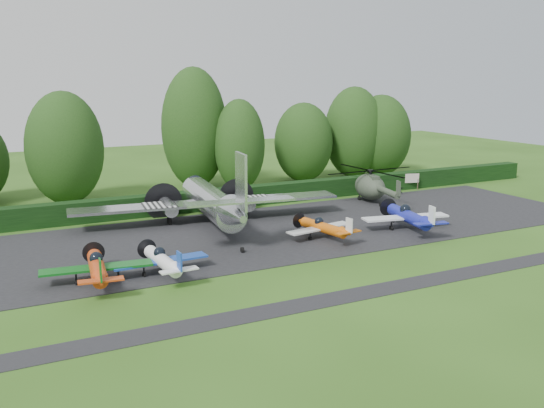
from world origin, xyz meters
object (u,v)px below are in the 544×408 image
light_plane_red (97,267)px  helicopter (370,185)px  light_plane_orange (323,227)px  transport_plane (213,202)px  light_plane_blue (408,216)px  light_plane_white (162,260)px  sign_board (405,179)px

light_plane_red → helicopter: 34.13m
light_plane_red → light_plane_orange: light_plane_red is taller
transport_plane → helicopter: transport_plane is taller
transport_plane → light_plane_orange: bearing=-59.8°
transport_plane → light_plane_blue: bearing=-39.8°
light_plane_red → light_plane_blue: (27.05, 1.90, 0.10)m
light_plane_red → light_plane_white: (4.29, -0.20, -0.09)m
light_plane_white → helicopter: size_ratio=0.55×
light_plane_white → light_plane_red: bearing=180.0°
light_plane_blue → sign_board: 19.24m
helicopter → sign_board: bearing=12.3°
light_plane_white → helicopter: helicopter is taller
light_plane_orange → light_plane_blue: light_plane_blue is taller
transport_plane → light_plane_white: (-8.18, -11.41, -1.16)m
transport_plane → light_plane_orange: (6.42, -8.40, -1.22)m
light_plane_orange → light_plane_blue: bearing=3.5°
transport_plane → helicopter: (18.89, 2.23, -0.36)m
transport_plane → light_plane_white: size_ratio=3.57×
transport_plane → light_plane_orange: size_ratio=3.77×
light_plane_white → helicopter: 30.32m
light_plane_white → light_plane_orange: light_plane_white is taller
helicopter → sign_board: (7.60, 3.56, -0.55)m
light_plane_red → light_plane_orange: (18.89, 2.81, -0.15)m
light_plane_blue → helicopter: 12.34m
transport_plane → sign_board: (26.49, 5.80, -0.91)m
transport_plane → light_plane_blue: size_ratio=3.02×
sign_board → light_plane_blue: bearing=-145.4°
light_plane_orange → helicopter: size_ratio=0.52×
light_plane_white → sign_board: bearing=29.0°
light_plane_orange → sign_board: 24.58m
light_plane_blue → helicopter: helicopter is taller
transport_plane → light_plane_blue: 17.33m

